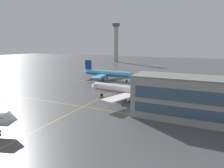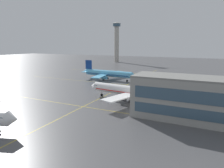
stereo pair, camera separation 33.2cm
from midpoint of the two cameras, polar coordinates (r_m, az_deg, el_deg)
The scene contains 4 objects.
airliner_second_row at distance 74.57m, azimuth 5.18°, elevation -1.96°, with size 35.43×30.37×11.01m.
airliner_third_row at distance 117.53m, azimuth -1.17°, elevation 3.00°, with size 35.17×30.28×10.93m.
taxiway_markings at distance 85.84m, azimuth -0.63°, elevation -2.70°, with size 129.92×176.22×0.01m.
control_tower at distance 231.46m, azimuth 1.36°, elevation 12.50°, with size 8.82×8.82×44.26m.
Camera 2 is at (36.86, -16.56, 20.97)m, focal length 32.39 mm.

